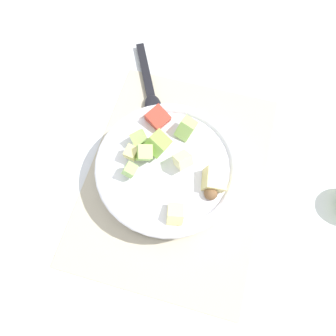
% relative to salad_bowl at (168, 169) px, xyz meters
% --- Properties ---
extents(ground_plane, '(2.40, 2.40, 0.00)m').
position_rel_salad_bowl_xyz_m(ground_plane, '(-0.01, 0.01, -0.04)').
color(ground_plane, silver).
extents(placemat, '(0.46, 0.34, 0.01)m').
position_rel_salad_bowl_xyz_m(placemat, '(-0.01, 0.01, -0.04)').
color(placemat, '#BCB299').
rests_on(placemat, ground_plane).
extents(salad_bowl, '(0.27, 0.27, 0.10)m').
position_rel_salad_bowl_xyz_m(salad_bowl, '(0.00, 0.00, 0.00)').
color(salad_bowl, white).
rests_on(salad_bowl, placemat).
extents(serving_spoon, '(0.20, 0.12, 0.01)m').
position_rel_salad_bowl_xyz_m(serving_spoon, '(-0.18, -0.09, -0.03)').
color(serving_spoon, black).
rests_on(serving_spoon, placemat).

